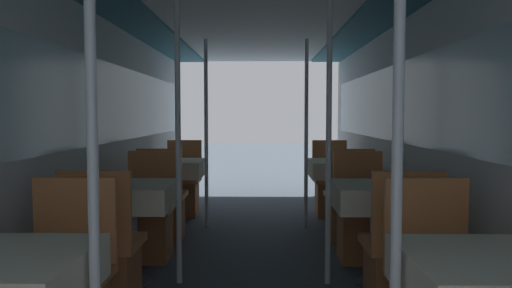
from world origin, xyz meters
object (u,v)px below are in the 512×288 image
(support_pole_right_0, at_px, (397,175))
(dining_table_left_1, at_px, (130,200))
(support_pole_right_1, at_px, (329,144))
(chair_right_near_2, at_px, (348,212))
(chair_left_near_2, at_px, (163,211))
(chair_right_near_1, at_px, (399,270))
(chair_left_near_1, at_px, (105,269))
(chair_right_far_2, at_px, (331,192))
(support_pole_left_2, at_px, (206,134))
(chair_left_far_2, at_px, (183,192))
(support_pole_left_0, at_px, (93,175))
(support_pole_right_2, at_px, (306,134))
(chair_right_far_1, at_px, (361,226))
(dining_table_right_0, at_px, (495,287))
(dining_table_right_2, at_px, (339,171))
(dining_table_left_2, at_px, (174,171))
(chair_left_far_1, at_px, (149,226))
(dining_table_right_1, at_px, (378,200))
(support_pole_left_1, at_px, (178,144))

(support_pole_right_0, bearing_deg, dining_table_left_1, 128.46)
(support_pole_right_1, relative_size, chair_right_near_2, 2.24)
(chair_left_near_2, height_order, chair_right_near_1, same)
(chair_left_near_1, distance_m, chair_right_far_2, 3.56)
(dining_table_left_1, relative_size, support_pole_left_2, 0.36)
(chair_left_far_2, bearing_deg, chair_left_near_1, 90.00)
(support_pole_right_0, relative_size, support_pole_right_1, 1.00)
(support_pole_left_0, distance_m, chair_left_near_1, 1.49)
(support_pole_right_1, xyz_separation_m, support_pole_right_2, (0.00, 1.85, 0.00))
(chair_left_near_2, bearing_deg, chair_right_near_2, 0.00)
(chair_left_near_2, xyz_separation_m, chair_right_far_1, (1.83, -0.64, 0.00))
(chair_left_near_1, relative_size, dining_table_right_0, 1.25)
(support_pole_left_2, xyz_separation_m, chair_right_near_2, (1.47, -0.60, -0.74))
(dining_table_right_2, xyz_separation_m, support_pole_right_2, (-0.36, 0.00, 0.41))
(dining_table_right_0, distance_m, dining_table_right_2, 3.69)
(dining_table_left_2, bearing_deg, dining_table_right_2, 0.00)
(dining_table_left_2, xyz_separation_m, support_pole_right_0, (1.47, -3.69, 0.41))
(chair_left_far_1, relative_size, support_pole_right_2, 0.45)
(chair_right_near_1, bearing_deg, support_pole_left_0, -139.72)
(dining_table_right_0, xyz_separation_m, chair_right_far_1, (-0.00, 2.45, -0.33))
(chair_right_far_1, bearing_deg, dining_table_left_1, 18.25)
(dining_table_left_1, height_order, dining_table_right_2, same)
(chair_left_far_2, bearing_deg, dining_table_left_1, 90.00)
(dining_table_right_1, bearing_deg, support_pole_left_0, -128.46)
(support_pole_left_0, distance_m, support_pole_right_1, 2.15)
(chair_right_far_1, bearing_deg, support_pole_left_2, -40.28)
(chair_right_near_2, bearing_deg, dining_table_right_0, -90.00)
(support_pole_right_1, relative_size, dining_table_right_2, 2.79)
(chair_left_near_1, height_order, chair_right_near_1, same)
(chair_left_near_1, height_order, support_pole_left_2, support_pole_left_2)
(chair_left_near_1, bearing_deg, chair_right_near_1, 0.00)
(chair_right_far_1, bearing_deg, support_pole_right_1, 58.96)
(support_pole_left_0, bearing_deg, chair_left_far_1, 98.43)
(chair_left_near_1, bearing_deg, support_pole_left_1, 58.96)
(dining_table_right_0, relative_size, support_pole_right_0, 0.36)
(dining_table_left_2, bearing_deg, support_pole_left_0, -84.38)
(chair_left_far_2, xyz_separation_m, chair_right_near_1, (1.83, -3.05, 0.00))
(dining_table_right_2, bearing_deg, chair_right_far_1, -90.00)
(chair_right_near_1, relative_size, chair_right_far_2, 1.00)
(chair_left_near_2, relative_size, support_pole_right_1, 0.45)
(dining_table_left_2, relative_size, chair_left_far_2, 0.80)
(dining_table_right_2, bearing_deg, dining_table_right_0, -90.00)
(support_pole_right_0, height_order, chair_right_near_2, support_pole_right_0)
(chair_left_far_1, distance_m, chair_left_near_2, 0.64)
(support_pole_right_2, bearing_deg, chair_left_near_1, -120.91)
(chair_left_near_1, xyz_separation_m, support_pole_right_0, (1.47, -1.24, 0.74))
(support_pole_right_0, distance_m, dining_table_right_2, 3.73)
(dining_table_right_0, bearing_deg, chair_right_near_1, 90.00)
(support_pole_right_2, bearing_deg, support_pole_left_2, 180.00)
(support_pole_left_1, distance_m, support_pole_right_2, 2.15)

